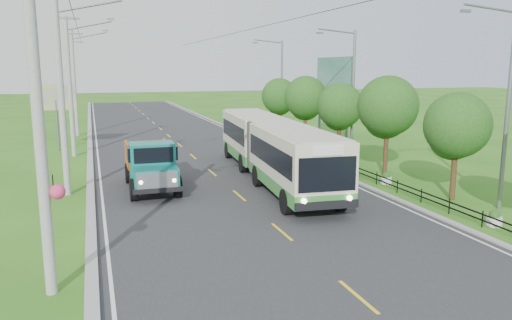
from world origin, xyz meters
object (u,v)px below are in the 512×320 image
billboard_right (334,81)px  bus (272,145)px  tree_fifth (305,100)px  pole_near (62,95)px  tree_back (279,98)px  streetlight_mid (351,90)px  planter_front (494,219)px  planter_near (386,179)px  planter_far (283,140)px  tree_fourth (340,108)px  streetlight_far (280,84)px  pole_mid (70,87)px  streetlight_near (506,103)px  tree_third (387,109)px  planter_mid (323,155)px  pole_nearest (41,123)px  billboard_left (56,101)px  dump_truck (151,162)px  tree_second (456,129)px  pole_far (75,82)px

billboard_right → bus: 14.70m
tree_fifth → bus: (-6.92, -10.97, -1.83)m
pole_near → tree_back: size_ratio=1.82×
pole_near → bus: 11.61m
streetlight_mid → planter_front: bearing=-97.3°
planter_near → planter_far: same height
tree_fourth → streetlight_far: streetlight_far is taller
pole_mid → planter_near: (16.86, -15.00, -4.81)m
tree_fifth → streetlight_near: (0.79, -20.14, 1.05)m
tree_third → planter_mid: size_ratio=8.96×
streetlight_near → bus: streetlight_near is taller
pole_nearest → streetlight_far: size_ratio=1.10×
streetlight_near → streetlight_far: bearing=90.0°
billboard_right → tree_fifth: bearing=176.7°
tree_fifth → billboard_left: tree_fifth is taller
streetlight_mid → dump_truck: size_ratio=1.43×
billboard_left → pole_near: bearing=-85.3°
planter_mid → dump_truck: size_ratio=0.11×
tree_second → tree_back: tree_back is taller
pole_nearest → planter_front: 17.50m
tree_back → planter_front: (-1.26, -28.14, -3.37)m
billboard_left → planter_mid: bearing=-28.9°
planter_mid → planter_far: 8.00m
planter_front → planter_far: (0.00, 24.00, 0.00)m
planter_mid → planter_near: bearing=-90.0°
pole_far → billboard_right: (20.56, -13.00, 0.25)m
pole_near → pole_nearest: bearing=-89.9°
planter_front → bus: bus is taller
streetlight_far → planter_far: size_ratio=13.54×
tree_fifth → streetlight_far: streetlight_far is taller
tree_second → tree_third: tree_third is taller
planter_mid → billboard_right: (3.70, 6.00, 5.06)m
tree_fifth → pole_far: bearing=144.6°
pole_far → billboard_right: size_ratio=1.37×
billboard_left → planter_near: bearing=-44.8°
billboard_right → dump_truck: bearing=-145.7°
pole_mid → streetlight_near: pole_mid is taller
pole_near → bus: pole_near is taller
streetlight_mid → planter_front: (-2.04, -16.00, -4.62)m
planter_mid → streetlight_mid: bearing=0.0°
planter_near → billboard_right: (3.70, 14.00, 5.06)m
pole_nearest → planter_front: bearing=3.4°
pole_near → tree_back: bearing=43.4°
streetlight_far → billboard_left: bearing=-168.8°
tree_fifth → billboard_right: size_ratio=0.79×
tree_fifth → tree_back: size_ratio=1.05×
streetlight_mid → planter_near: (-2.04, -8.00, -4.62)m
billboard_right → dump_truck: 20.18m
tree_back → billboard_right: bearing=-68.3°
tree_fourth → planter_front: bearing=-94.5°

